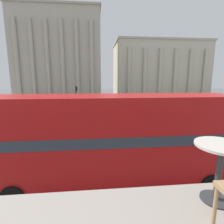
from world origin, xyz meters
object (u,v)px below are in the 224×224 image
Objects in this scene: plaza_building_right at (158,70)px; pedestrian_white at (98,101)px; pedestrian_blue at (135,101)px; plaza_building_left at (59,56)px; traffic_light_near at (155,113)px; pedestrian_black at (152,118)px; traffic_light_far at (76,95)px; pedestrian_yellow at (180,120)px; double_decker_bus at (114,137)px; cafe_dining_table at (220,160)px; traffic_light_mid at (92,106)px.

plaza_building_right is 30.96m from pedestrian_white.
plaza_building_left is at bearing 99.54° from pedestrian_blue.
pedestrian_blue is (3.38, 20.82, -1.54)m from traffic_light_near.
plaza_building_right reaches higher than pedestrian_blue.
pedestrian_white is at bearing -139.55° from pedestrian_black.
traffic_light_far is at bearing 115.48° from traffic_light_near.
plaza_building_right is at bearing 50.00° from traffic_light_far.
pedestrian_blue is at bearing 24.20° from traffic_light_far.
plaza_building_left reaches higher than pedestrian_yellow.
pedestrian_blue reaches higher than pedestrian_black.
traffic_light_far reaches higher than pedestrian_white.
traffic_light_far reaches higher than pedestrian_blue.
traffic_light_far is at bearing -130.00° from plaza_building_right.
pedestrian_black is 1.08× the size of pedestrian_white.
double_decker_bus is at bearing -112.23° from plaza_building_right.
double_decker_bus is 6.33m from cafe_dining_table.
cafe_dining_table is 0.22× the size of traffic_light_mid.
cafe_dining_table is 0.40× the size of pedestrian_blue.
pedestrian_yellow is (4.27, 4.28, -1.68)m from traffic_light_near.
double_decker_bus is at bearing -20.85° from pedestrian_yellow.
pedestrian_black is (-1.83, -15.70, -0.01)m from pedestrian_blue.
pedestrian_black is at bearing -133.09° from pedestrian_blue.
cafe_dining_table is 50.41m from plaza_building_left.
plaza_building_right is at bearing 72.49° from double_decker_bus.
traffic_light_far is 2.30× the size of pedestrian_black.
plaza_building_right is at bearing -176.91° from pedestrian_yellow.
pedestrian_white is at bearing -135.98° from pedestrian_yellow.
traffic_light_near reaches higher than traffic_light_mid.
pedestrian_white is at bearing 95.12° from double_decker_bus.
plaza_building_right is (20.28, 49.63, 6.02)m from double_decker_bus.
plaza_building_right is 43.68m from traffic_light_mid.
traffic_light_mid is 15.60m from pedestrian_white.
cafe_dining_table is 11.58m from traffic_light_near.
double_decker_bus reaches higher than pedestrian_blue.
cafe_dining_table is at bearing -79.57° from double_decker_bus.
double_decker_bus is 6.73× the size of pedestrian_white.
pedestrian_white is at bearing 86.21° from traffic_light_mid.
cafe_dining_table is at bearing -109.46° from plaza_building_right.
traffic_light_near is 5.57m from pedestrian_black.
cafe_dining_table reaches higher than traffic_light_far.
traffic_light_far is (6.44, -21.73, -8.86)m from plaza_building_left.
pedestrian_blue is at bearing 79.31° from double_decker_bus.
traffic_light_mid reaches higher than pedestrian_black.
plaza_building_right is 15.97× the size of pedestrian_blue.
plaza_building_right reaches higher than pedestrian_black.
pedestrian_black reaches higher than pedestrian_white.
traffic_light_far reaches higher than pedestrian_yellow.
plaza_building_left reaches higher than pedestrian_blue.
pedestrian_blue is (10.95, 4.92, -1.65)m from traffic_light_far.
traffic_light_near is at bearing -69.57° from plaza_building_left.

